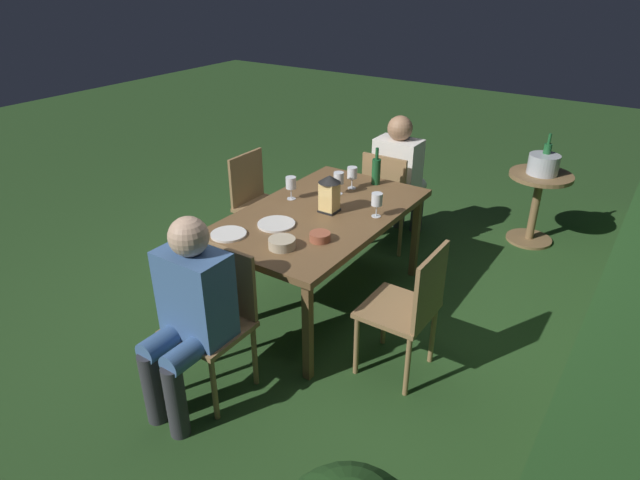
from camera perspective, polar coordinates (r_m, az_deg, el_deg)
ground_plane at (r=4.11m, az=0.00°, el=-6.37°), size 16.00×16.00×0.00m
dining_table at (r=3.78m, az=0.00°, el=2.22°), size 1.62×0.96×0.73m
chair_side_right_b at (r=3.23m, az=9.36°, el=-6.89°), size 0.42×0.40×0.87m
chair_side_left_a at (r=4.61m, az=-6.51°, el=4.21°), size 0.42×0.40×0.87m
chair_head_near at (r=4.70m, az=7.24°, el=4.64°), size 0.40×0.42×0.87m
person_in_cream at (r=4.81m, az=8.43°, el=7.04°), size 0.48×0.38×1.15m
chair_head_far at (r=3.17m, az=-10.84°, el=-7.78°), size 0.40×0.42×0.87m
person_in_blue at (r=2.98m, az=-13.70°, el=-7.11°), size 0.48×0.38×1.15m
lantern_centerpiece at (r=3.70m, az=1.00°, el=5.11°), size 0.15×0.15×0.27m
green_bottle_on_table at (r=4.23m, az=5.93°, el=7.28°), size 0.07×0.07×0.29m
wine_glass_a at (r=4.01m, az=1.97°, el=6.43°), size 0.08×0.08×0.17m
wine_glass_b at (r=3.93m, az=-3.08°, el=5.92°), size 0.08×0.08×0.17m
wine_glass_c at (r=4.12m, az=3.40°, el=6.98°), size 0.08×0.08×0.17m
wine_glass_d at (r=3.66m, az=6.01°, el=4.16°), size 0.08×0.08×0.17m
plate_a at (r=3.48m, az=-9.60°, el=0.61°), size 0.23×0.23×0.01m
plate_b at (r=3.57m, az=-4.62°, el=1.68°), size 0.25×0.25×0.01m
bowl_olives at (r=3.28m, az=-4.03°, el=-0.31°), size 0.17×0.17×0.06m
bowl_bread at (r=3.35m, az=0.00°, el=0.38°), size 0.13×0.13×0.05m
side_table at (r=5.15m, az=21.87°, el=4.24°), size 0.53×0.53×0.64m
ice_bucket at (r=5.05m, az=22.49°, el=7.50°), size 0.26×0.26×0.34m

